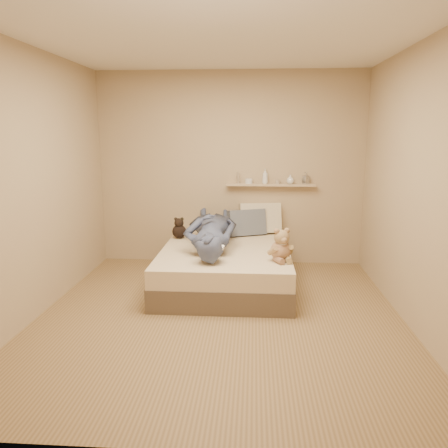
# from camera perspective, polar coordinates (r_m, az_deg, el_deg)

# --- Properties ---
(room) EXTENTS (3.80, 3.80, 3.80)m
(room) POSITION_cam_1_polar(r_m,az_deg,el_deg) (4.10, -0.62, 4.99)
(room) COLOR olive
(room) RESTS_ON ground
(bed) EXTENTS (1.50, 1.90, 0.45)m
(bed) POSITION_cam_1_polar(r_m,az_deg,el_deg) (5.24, 0.21, -5.55)
(bed) COLOR brown
(bed) RESTS_ON floor
(game_console) EXTENTS (0.20, 0.14, 0.06)m
(game_console) POSITION_cam_1_polar(r_m,az_deg,el_deg) (4.58, -1.11, -3.07)
(game_console) COLOR silver
(game_console) RESTS_ON bed
(teddy_bear) EXTENTS (0.29, 0.30, 0.36)m
(teddy_bear) POSITION_cam_1_polar(r_m,az_deg,el_deg) (4.66, 7.49, -3.05)
(teddy_bear) COLOR #A9775C
(teddy_bear) RESTS_ON bed
(dark_plush) EXTENTS (0.18, 0.18, 0.28)m
(dark_plush) POSITION_cam_1_polar(r_m,az_deg,el_deg) (5.65, -5.88, -0.68)
(dark_plush) COLOR black
(dark_plush) RESTS_ON bed
(pillow_cream) EXTENTS (0.59, 0.35, 0.43)m
(pillow_cream) POSITION_cam_1_polar(r_m,az_deg,el_deg) (5.93, 4.76, 0.72)
(pillow_cream) COLOR beige
(pillow_cream) RESTS_ON bed
(pillow_grey) EXTENTS (0.54, 0.38, 0.36)m
(pillow_grey) POSITION_cam_1_polar(r_m,az_deg,el_deg) (5.80, 2.99, 0.19)
(pillow_grey) COLOR slate
(pillow_grey) RESTS_ON bed
(person) EXTENTS (0.71, 1.72, 0.41)m
(person) POSITION_cam_1_polar(r_m,az_deg,el_deg) (5.22, -1.69, -0.74)
(person) COLOR #444D6A
(person) RESTS_ON bed
(wall_shelf) EXTENTS (1.20, 0.12, 0.03)m
(wall_shelf) POSITION_cam_1_polar(r_m,az_deg,el_deg) (5.94, 6.11, 5.11)
(wall_shelf) COLOR tan
(wall_shelf) RESTS_ON wall_back
(shelf_bottles) EXTENTS (0.98, 0.13, 0.20)m
(shelf_bottles) POSITION_cam_1_polar(r_m,az_deg,el_deg) (5.93, 6.96, 5.93)
(shelf_bottles) COLOR silver
(shelf_bottles) RESTS_ON wall_shelf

